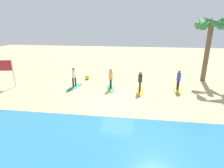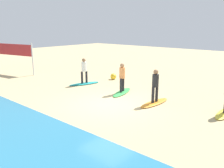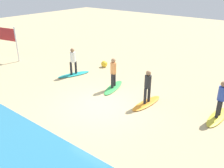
{
  "view_description": "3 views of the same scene",
  "coord_description": "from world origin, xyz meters",
  "px_view_note": "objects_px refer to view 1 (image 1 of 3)",
  "views": [
    {
      "loc": [
        -1.29,
        12.65,
        5.4
      ],
      "look_at": [
        0.58,
        -1.07,
        0.73
      ],
      "focal_mm": 29.67,
      "sensor_mm": 36.0,
      "label": 1
    },
    {
      "loc": [
        -7.29,
        8.36,
        3.77
      ],
      "look_at": [
        0.72,
        -0.95,
        0.73
      ],
      "focal_mm": 37.89,
      "sensor_mm": 36.0,
      "label": 2
    },
    {
      "loc": [
        -6.96,
        7.91,
        5.68
      ],
      "look_at": [
        0.2,
        -1.05,
        0.72
      ],
      "focal_mm": 39.76,
      "sensor_mm": 36.0,
      "label": 3
    }
  ],
  "objects_px": {
    "surfer_green": "(111,77)",
    "surfer_teal": "(74,76)",
    "surfboard_yellow": "(177,90)",
    "palm_tree": "(211,28)",
    "surfboard_green": "(111,88)",
    "beach_ball": "(87,77)",
    "surfer_orange": "(140,80)",
    "surfboard_teal": "(75,87)",
    "surfboard_orange": "(140,92)",
    "surfer_yellow": "(179,78)"
  },
  "relations": [
    {
      "from": "surfer_green",
      "to": "surfer_teal",
      "type": "bearing_deg",
      "value": -0.36
    },
    {
      "from": "surfboard_yellow",
      "to": "palm_tree",
      "type": "xyz_separation_m",
      "value": [
        -2.96,
        -3.17,
        4.84
      ]
    },
    {
      "from": "surfboard_green",
      "to": "palm_tree",
      "type": "height_order",
      "value": "palm_tree"
    },
    {
      "from": "surfer_green",
      "to": "beach_ball",
      "type": "bearing_deg",
      "value": -41.71
    },
    {
      "from": "surfer_orange",
      "to": "surfboard_green",
      "type": "bearing_deg",
      "value": -10.7
    },
    {
      "from": "surfboard_teal",
      "to": "palm_tree",
      "type": "bearing_deg",
      "value": 125.75
    },
    {
      "from": "surfboard_yellow",
      "to": "surfboard_orange",
      "type": "relative_size",
      "value": 1.0
    },
    {
      "from": "surfer_orange",
      "to": "surfer_green",
      "type": "distance_m",
      "value": 2.47
    },
    {
      "from": "surfer_yellow",
      "to": "surfer_teal",
      "type": "height_order",
      "value": "same"
    },
    {
      "from": "surfer_yellow",
      "to": "surfer_teal",
      "type": "distance_m",
      "value": 8.71
    },
    {
      "from": "surfboard_yellow",
      "to": "beach_ball",
      "type": "bearing_deg",
      "value": -102.65
    },
    {
      "from": "beach_ball",
      "to": "surfer_green",
      "type": "bearing_deg",
      "value": 138.29
    },
    {
      "from": "surfboard_orange",
      "to": "surfboard_green",
      "type": "relative_size",
      "value": 1.0
    },
    {
      "from": "surfer_teal",
      "to": "surfer_green",
      "type": "bearing_deg",
      "value": 179.64
    },
    {
      "from": "surfer_teal",
      "to": "palm_tree",
      "type": "bearing_deg",
      "value": -163.2
    },
    {
      "from": "surfer_orange",
      "to": "surfboard_yellow",
      "type": "bearing_deg",
      "value": -165.03
    },
    {
      "from": "surfboard_yellow",
      "to": "surfer_teal",
      "type": "relative_size",
      "value": 1.28
    },
    {
      "from": "surfer_green",
      "to": "surfer_yellow",
      "type": "bearing_deg",
      "value": -176.16
    },
    {
      "from": "surfer_yellow",
      "to": "surfboard_orange",
      "type": "bearing_deg",
      "value": 14.97
    },
    {
      "from": "surfer_green",
      "to": "surfboard_teal",
      "type": "bearing_deg",
      "value": -0.36
    },
    {
      "from": "surfer_green",
      "to": "surfboard_teal",
      "type": "height_order",
      "value": "surfer_green"
    },
    {
      "from": "surfer_yellow",
      "to": "surfboard_orange",
      "type": "distance_m",
      "value": 3.36
    },
    {
      "from": "surfboard_yellow",
      "to": "surfer_green",
      "type": "relative_size",
      "value": 1.28
    },
    {
      "from": "surfer_yellow",
      "to": "surfer_green",
      "type": "bearing_deg",
      "value": 3.84
    },
    {
      "from": "surfboard_yellow",
      "to": "surfer_orange",
      "type": "relative_size",
      "value": 1.28
    },
    {
      "from": "surfboard_yellow",
      "to": "surfboard_teal",
      "type": "height_order",
      "value": "same"
    },
    {
      "from": "surfer_yellow",
      "to": "surfer_green",
      "type": "xyz_separation_m",
      "value": [
        5.52,
        0.37,
        0.0
      ]
    },
    {
      "from": "surfboard_green",
      "to": "beach_ball",
      "type": "height_order",
      "value": "beach_ball"
    },
    {
      "from": "surfer_green",
      "to": "palm_tree",
      "type": "height_order",
      "value": "palm_tree"
    },
    {
      "from": "surfer_yellow",
      "to": "surfer_orange",
      "type": "distance_m",
      "value": 3.21
    },
    {
      "from": "surfboard_orange",
      "to": "palm_tree",
      "type": "relative_size",
      "value": 0.34
    },
    {
      "from": "palm_tree",
      "to": "beach_ball",
      "type": "xyz_separation_m",
      "value": [
        11.17,
        1.15,
        -4.67
      ]
    },
    {
      "from": "surfer_orange",
      "to": "surfer_yellow",
      "type": "bearing_deg",
      "value": -165.03
    },
    {
      "from": "surfer_orange",
      "to": "palm_tree",
      "type": "relative_size",
      "value": 0.27
    },
    {
      "from": "surfer_yellow",
      "to": "palm_tree",
      "type": "bearing_deg",
      "value": -133.04
    },
    {
      "from": "beach_ball",
      "to": "surfer_teal",
      "type": "bearing_deg",
      "value": 78.26
    },
    {
      "from": "surfer_yellow",
      "to": "surfboard_green",
      "type": "distance_m",
      "value": 5.62
    },
    {
      "from": "surfer_orange",
      "to": "palm_tree",
      "type": "height_order",
      "value": "palm_tree"
    },
    {
      "from": "palm_tree",
      "to": "beach_ball",
      "type": "distance_m",
      "value": 12.16
    },
    {
      "from": "surfer_teal",
      "to": "surfboard_orange",
      "type": "bearing_deg",
      "value": 175.13
    },
    {
      "from": "palm_tree",
      "to": "surfboard_orange",
      "type": "bearing_deg",
      "value": 33.43
    },
    {
      "from": "surfer_green",
      "to": "surfboard_orange",
      "type": "bearing_deg",
      "value": 169.3
    },
    {
      "from": "surfboard_yellow",
      "to": "beach_ball",
      "type": "xyz_separation_m",
      "value": [
        8.21,
        -2.03,
        0.17
      ]
    },
    {
      "from": "surfer_orange",
      "to": "palm_tree",
      "type": "distance_m",
      "value": 8.22
    },
    {
      "from": "surfer_green",
      "to": "beach_ball",
      "type": "xyz_separation_m",
      "value": [
        2.69,
        -2.4,
        -0.82
      ]
    },
    {
      "from": "surfer_orange",
      "to": "surfboard_green",
      "type": "relative_size",
      "value": 0.78
    },
    {
      "from": "surfboard_yellow",
      "to": "surfer_orange",
      "type": "bearing_deg",
      "value": -73.82
    },
    {
      "from": "surfer_green",
      "to": "surfboard_green",
      "type": "bearing_deg",
      "value": 180.0
    },
    {
      "from": "surfboard_teal",
      "to": "surfer_teal",
      "type": "relative_size",
      "value": 1.28
    },
    {
      "from": "surfboard_teal",
      "to": "surfer_yellow",
      "type": "bearing_deg",
      "value": 111.25
    }
  ]
}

